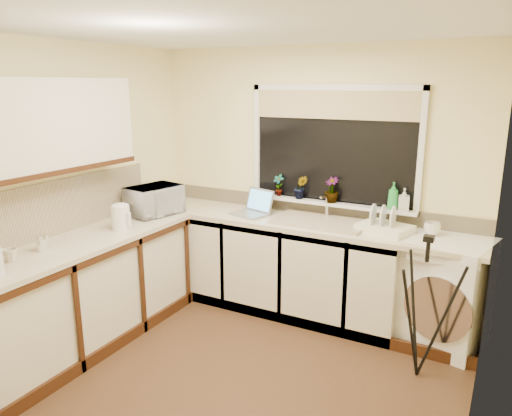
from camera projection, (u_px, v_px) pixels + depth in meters
The scene contains 32 objects.
floor at pixel (233, 375), 3.65m from camera, with size 3.20×3.20×0.00m, color #533521.
ceiling at pixel (228, 27), 3.04m from camera, with size 3.20×3.20×0.00m, color white.
wall_back at pixel (312, 180), 4.63m from camera, with size 3.20×3.20×0.00m, color #FFEEAA.
wall_front at pixel (48, 299), 2.06m from camera, with size 3.20×3.20×0.00m, color #FFEEAA.
wall_left at pixel (66, 193), 4.07m from camera, with size 3.00×3.00×0.00m, color #FFEEAA.
wall_right at pixel (487, 254), 2.61m from camera, with size 3.00×3.00×0.00m, color #FFEEAA.
base_cabinet_back at pixel (267, 263), 4.71m from camera, with size 2.55×0.60×0.86m, color silver.
base_cabinet_left at pixel (72, 302), 3.88m from camera, with size 0.54×2.40×0.86m, color silver.
worktop_back at pixel (299, 222), 4.46m from camera, with size 3.20×0.60×0.04m, color beige.
worktop_left at pixel (67, 248), 3.77m from camera, with size 0.60×2.40×0.04m, color beige.
upper_cabinet at pixel (24, 128), 3.47m from camera, with size 0.28×1.90×0.70m, color silver.
splashback_left at pixel (38, 213), 3.84m from camera, with size 0.02×2.40×0.45m, color beige.
splashback_back at pixel (311, 206), 4.68m from camera, with size 3.20×0.02×0.14m, color beige.
window_glass at pixel (333, 147), 4.44m from camera, with size 1.50×0.02×1.00m, color black.
window_blind at pixel (334, 105), 4.33m from camera, with size 1.50×0.02×0.25m, color tan.
windowsill at pixel (329, 203), 4.52m from camera, with size 1.60×0.14×0.03m, color white.
sink at pixel (320, 222), 4.36m from camera, with size 0.82×0.46×0.03m, color tan.
faucet at pixel (327, 206), 4.48m from camera, with size 0.03×0.03×0.24m, color silver.
washing_machine at pixel (444, 291), 4.02m from camera, with size 0.64×0.61×0.90m, color white.
laptop at pixel (254, 208), 4.65m from camera, with size 0.39×0.38×0.23m.
kettle at pixel (121, 218), 4.15m from camera, with size 0.15×0.15×0.20m, color white.
dish_rack at pixel (385, 228), 4.10m from camera, with size 0.41×0.31×0.06m, color white.
tripod at pixel (423, 308), 3.51m from camera, with size 0.53×0.53×1.09m, color black, non-canonical shape.
steel_jar at pixel (42, 243), 3.63m from camera, with size 0.09×0.09×0.12m, color white.
microwave at pixel (154, 200), 4.63m from camera, with size 0.49×0.33×0.27m, color white.
plant_a at pixel (279, 185), 4.72m from camera, with size 0.11×0.08×0.21m, color #999999.
plant_b at pixel (301, 187), 4.60m from camera, with size 0.12×0.10×0.22m, color #999999.
plant_c at pixel (332, 190), 4.46m from camera, with size 0.13×0.13×0.24m, color #999999.
soap_bottle_green at pixel (393, 196), 4.21m from camera, with size 0.09×0.09×0.24m, color green.
soap_bottle_clear at pixel (404, 200), 4.17m from camera, with size 0.09×0.09×0.20m, color #999999.
cup_back at pixel (432, 229), 4.01m from camera, with size 0.13×0.13×0.10m, color white.
cup_left at pixel (10, 255), 3.41m from camera, with size 0.10×0.10×0.09m, color beige.
Camera 1 is at (1.67, -2.77, 2.11)m, focal length 34.31 mm.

